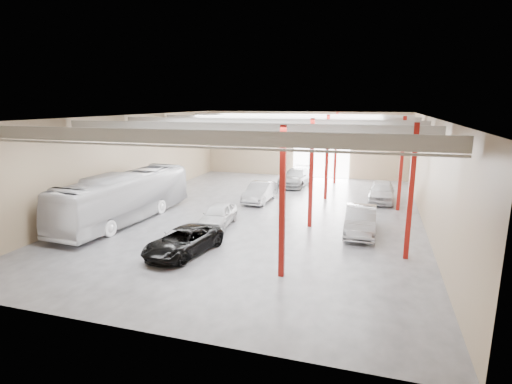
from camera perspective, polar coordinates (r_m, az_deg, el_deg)
The scene contains 8 objects.
depot_shell at distance 28.65m, azimuth 1.48°, elevation 6.72°, with size 22.12×32.12×7.06m.
coach_bus at distance 28.55m, azimuth -18.22°, elevation -0.69°, with size 2.79×11.90×3.32m, color white.
black_sedan at distance 21.81m, azimuth -10.33°, elevation -6.94°, with size 2.31×5.01×1.39m, color black.
car_row_a at distance 26.34m, azimuth -5.44°, elevation -3.27°, with size 1.73×4.31×1.47m, color silver.
car_row_b at distance 32.65m, azimuth 0.58°, elevation 0.01°, with size 1.67×4.79×1.58m, color #ABACB0.
car_row_c at distance 39.13m, azimuth 5.78°, elevation 2.14°, with size 2.35×5.77×1.67m, color gray.
car_right_near at distance 25.47m, azimuth 14.72°, elevation -3.93°, with size 1.80×5.15×1.70m, color #A2A2A6.
car_right_far at distance 34.19m, azimuth 17.49°, elevation 0.11°, with size 2.01×4.99×1.70m, color silver.
Camera 1 is at (7.74, -26.98, 7.94)m, focal length 28.00 mm.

